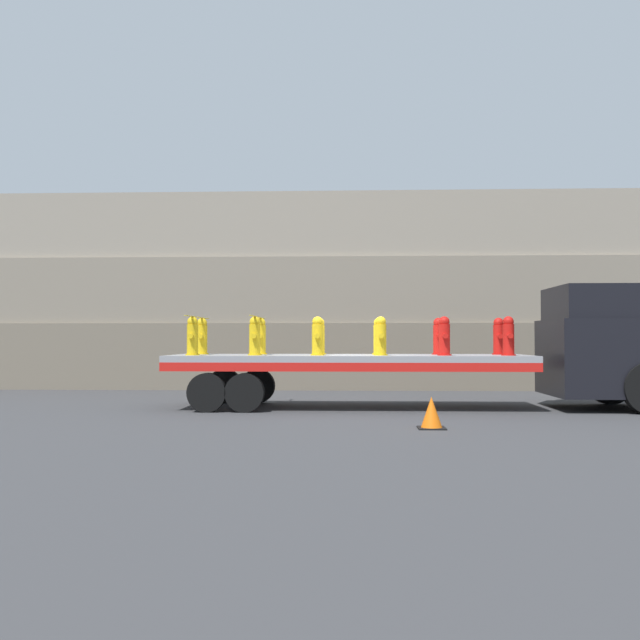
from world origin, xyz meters
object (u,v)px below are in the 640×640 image
truck_cab (610,347)px  fire_hydrant_yellow_near_3 (381,336)px  fire_hydrant_yellow_near_0 (193,336)px  fire_hydrant_red_far_5 (499,337)px  fire_hydrant_yellow_far_0 (202,337)px  fire_hydrant_yellow_far_2 (319,337)px  fire_hydrant_red_near_4 (444,336)px  fire_hydrant_red_near_5 (508,336)px  fire_hydrant_yellow_near_2 (317,336)px  fire_hydrant_yellow_far_3 (379,337)px  fire_hydrant_red_far_4 (438,337)px  flatbed_trailer (324,365)px  traffic_cone (431,413)px  fire_hydrant_yellow_near_1 (255,336)px  fire_hydrant_yellow_far_1 (261,337)px

truck_cab → fire_hydrant_yellow_near_3: size_ratio=3.18×
fire_hydrant_yellow_near_0 → fire_hydrant_red_far_5: 7.42m
fire_hydrant_yellow_far_0 → fire_hydrant_yellow_far_2: size_ratio=1.00×
truck_cab → fire_hydrant_yellow_far_0: truck_cab is taller
fire_hydrant_yellow_near_3 → fire_hydrant_red_near_4: 1.47m
fire_hydrant_red_near_5 → fire_hydrant_yellow_near_2: bearing=180.0°
truck_cab → fire_hydrant_yellow_far_3: size_ratio=3.18×
fire_hydrant_red_far_4 → fire_hydrant_red_far_5: same height
fire_hydrant_yellow_far_0 → flatbed_trailer: bearing=-10.0°
fire_hydrant_yellow_far_0 → fire_hydrant_red_near_5: (7.34, -1.08, 0.00)m
fire_hydrant_yellow_far_0 → fire_hydrant_red_near_4: bearing=-10.4°
fire_hydrant_red_far_5 → fire_hydrant_yellow_near_2: bearing=-166.3°
truck_cab → fire_hydrant_yellow_far_2: size_ratio=3.18×
fire_hydrant_yellow_far_3 → traffic_cone: size_ratio=1.55×
fire_hydrant_red_near_4 → fire_hydrant_red_far_5: 1.82m
fire_hydrant_yellow_far_3 → fire_hydrant_red_far_4: bearing=0.0°
flatbed_trailer → fire_hydrant_red_far_4: 2.94m
fire_hydrant_yellow_far_3 → fire_hydrant_yellow_near_1: bearing=-159.9°
fire_hydrant_red_near_4 → fire_hydrant_yellow_near_2: bearing=180.0°
fire_hydrant_yellow_near_2 → fire_hydrant_red_far_5: 4.54m
fire_hydrant_yellow_near_1 → fire_hydrant_red_near_4: 4.41m
flatbed_trailer → fire_hydrant_yellow_far_0: 3.19m
flatbed_trailer → fire_hydrant_yellow_near_3: fire_hydrant_yellow_near_3 is taller
fire_hydrant_yellow_near_3 → fire_hydrant_yellow_far_3: bearing=90.0°
fire_hydrant_yellow_near_0 → fire_hydrant_red_near_4: size_ratio=1.00×
fire_hydrant_yellow_far_0 → fire_hydrant_yellow_near_0: bearing=-90.0°
truck_cab → fire_hydrant_red_near_4: bearing=-172.3°
fire_hydrant_yellow_near_1 → fire_hydrant_red_near_5: (5.87, 0.00, 0.00)m
fire_hydrant_red_far_4 → fire_hydrant_red_far_5: bearing=0.0°
fire_hydrant_yellow_far_3 → fire_hydrant_yellow_near_0: bearing=-166.3°
fire_hydrant_yellow_near_1 → fire_hydrant_yellow_near_2: (1.47, 0.00, 0.00)m
fire_hydrant_yellow_near_3 → fire_hydrant_red_far_5: same height
fire_hydrant_yellow_near_3 → fire_hydrant_red_near_4: (1.47, 0.00, 0.00)m
fire_hydrant_yellow_far_2 → fire_hydrant_yellow_far_3: size_ratio=1.00×
fire_hydrant_yellow_near_0 → fire_hydrant_red_far_4: 5.97m
fire_hydrant_yellow_near_0 → fire_hydrant_yellow_far_2: size_ratio=1.00×
fire_hydrant_yellow_near_1 → fire_hydrant_red_near_4: bearing=0.0°
fire_hydrant_yellow_near_1 → fire_hydrant_yellow_near_2: bearing=0.0°
fire_hydrant_yellow_far_0 → fire_hydrant_red_far_4: bearing=0.0°
fire_hydrant_yellow_near_0 → fire_hydrant_yellow_far_0: size_ratio=1.00×
flatbed_trailer → fire_hydrant_red_far_4: (2.81, 0.54, 0.69)m
fire_hydrant_yellow_near_2 → fire_hydrant_yellow_near_1: bearing=180.0°
fire_hydrant_yellow_far_0 → fire_hydrant_yellow_far_1: size_ratio=1.00×
fire_hydrant_yellow_far_2 → fire_hydrant_red_far_5: (4.41, 0.00, 0.00)m
fire_hydrant_yellow_near_0 → fire_hydrant_red_far_4: (5.87, 1.08, 0.00)m
fire_hydrant_yellow_near_2 → traffic_cone: size_ratio=1.55×
truck_cab → traffic_cone: bearing=-139.8°
fire_hydrant_yellow_near_3 → fire_hydrant_yellow_far_3: (0.00, 1.08, 0.00)m
truck_cab → flatbed_trailer: (-6.76, 0.00, -0.45)m
fire_hydrant_red_near_5 → fire_hydrant_red_far_5: 1.08m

